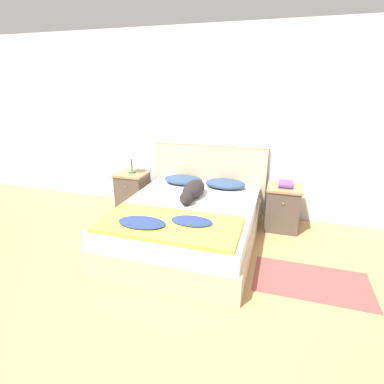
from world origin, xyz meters
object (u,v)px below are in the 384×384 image
object	(u,v)px
nightstand_right	(282,208)
pillow_left	(183,180)
table_lamp	(131,153)
bed	(187,224)
pillow_right	(225,184)
dog	(193,190)
book_stack	(286,184)
nightstand_left	(133,191)

from	to	relation	value
nightstand_right	pillow_left	size ratio (longest dim) A/B	1.04
nightstand_right	table_lamp	bearing A→B (deg)	179.63
bed	pillow_right	world-z (taller)	pillow_right
pillow_right	dog	size ratio (longest dim) A/B	0.74
pillow_left	book_stack	bearing A→B (deg)	-1.62
pillow_left	dog	bearing A→B (deg)	-59.03
nightstand_left	pillow_left	bearing A→B (deg)	4.35
pillow_left	nightstand_right	bearing A→B (deg)	-2.45
pillow_left	bed	bearing A→B (deg)	-68.29
bed	book_stack	bearing A→B (deg)	33.50
pillow_left	book_stack	distance (m)	1.40
pillow_right	table_lamp	world-z (taller)	table_lamp
pillow_left	pillow_right	distance (m)	0.61
pillow_right	nightstand_left	bearing A→B (deg)	-177.55
nightstand_left	table_lamp	distance (m)	0.58
book_stack	table_lamp	bearing A→B (deg)	-179.84
nightstand_right	dog	distance (m)	1.21
nightstand_left	pillow_right	distance (m)	1.41
table_lamp	pillow_left	bearing A→B (deg)	3.34
pillow_right	pillow_left	bearing A→B (deg)	180.00
nightstand_left	book_stack	distance (m)	2.20
book_stack	pillow_left	bearing A→B (deg)	178.38
table_lamp	pillow_right	bearing A→B (deg)	1.88
nightstand_left	pillow_left	world-z (taller)	pillow_left
pillow_left	table_lamp	size ratio (longest dim) A/B	1.49
pillow_right	book_stack	world-z (taller)	book_stack
dog	table_lamp	world-z (taller)	table_lamp
nightstand_right	dog	size ratio (longest dim) A/B	0.77
bed	nightstand_right	world-z (taller)	nightstand_right
bed	book_stack	xyz separation A→B (m)	(1.09, 0.72, 0.38)
dog	book_stack	xyz separation A→B (m)	(1.11, 0.44, 0.05)
nightstand_right	book_stack	xyz separation A→B (m)	(0.01, 0.02, 0.32)
nightstand_left	nightstand_right	xyz separation A→B (m)	(2.18, 0.00, 0.00)
nightstand_right	table_lamp	xyz separation A→B (m)	(-2.18, 0.01, 0.58)
nightstand_left	dog	size ratio (longest dim) A/B	0.77
book_stack	table_lamp	xyz separation A→B (m)	(-2.18, -0.01, 0.26)
nightstand_left	pillow_right	size ratio (longest dim) A/B	1.04
table_lamp	dog	bearing A→B (deg)	-22.17
bed	dog	world-z (taller)	dog
bed	pillow_right	distance (m)	0.87
dog	book_stack	distance (m)	1.19
bed	dog	distance (m)	0.44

